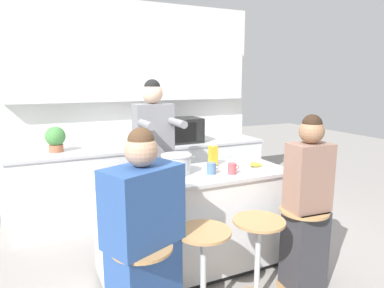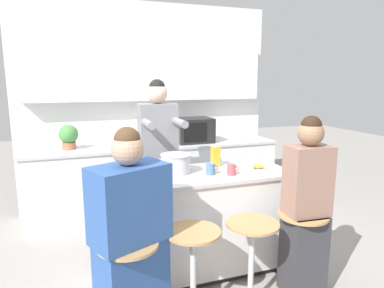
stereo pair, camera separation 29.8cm
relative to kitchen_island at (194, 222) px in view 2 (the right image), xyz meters
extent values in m
plane|color=gray|center=(0.00, 0.00, -0.46)|extent=(16.00, 16.00, 0.00)
cube|color=silver|center=(0.00, 1.86, 0.89)|extent=(3.36, 0.06, 2.70)
cube|color=silver|center=(0.00, 1.75, 1.36)|extent=(3.09, 0.16, 0.75)
cube|color=silver|center=(0.00, 1.47, -0.02)|extent=(3.09, 0.68, 0.89)
cube|color=#BCBCC1|center=(0.00, 1.47, 0.44)|extent=(3.12, 0.71, 0.03)
cube|color=black|center=(0.00, 0.00, -0.43)|extent=(1.59, 0.54, 0.06)
cube|color=silver|center=(0.00, 0.00, 0.01)|extent=(1.67, 0.62, 0.83)
cube|color=#BCBCC1|center=(0.00, 0.00, 0.44)|extent=(1.71, 0.66, 0.03)
cylinder|color=tan|center=(-0.68, -0.66, 0.22)|extent=(0.39, 0.39, 0.02)
cylinder|color=#B7BABC|center=(-0.23, -0.61, -0.12)|extent=(0.04, 0.04, 0.66)
cylinder|color=tan|center=(-0.23, -0.61, 0.22)|extent=(0.39, 0.39, 0.02)
cylinder|color=#B7BABC|center=(0.23, -0.63, -0.12)|extent=(0.04, 0.04, 0.66)
cylinder|color=tan|center=(0.23, -0.63, 0.22)|extent=(0.39, 0.39, 0.02)
cylinder|color=#B7BABC|center=(0.68, -0.61, -0.12)|extent=(0.04, 0.04, 0.66)
cylinder|color=tan|center=(0.68, -0.61, 0.22)|extent=(0.39, 0.39, 0.02)
cube|color=#383842|center=(-0.18, 0.59, -0.01)|extent=(0.32, 0.22, 0.91)
cube|color=slate|center=(-0.18, 0.59, 0.73)|extent=(0.37, 0.22, 0.58)
cylinder|color=slate|center=(-0.33, 0.32, 0.86)|extent=(0.07, 0.32, 0.07)
cylinder|color=slate|center=(-0.03, 0.32, 0.86)|extent=(0.07, 0.32, 0.07)
sphere|color=#DBB293|center=(-0.18, 0.59, 1.13)|extent=(0.20, 0.20, 0.20)
sphere|color=black|center=(-0.18, 0.59, 1.18)|extent=(0.16, 0.16, 0.16)
cube|color=#2D5193|center=(-0.66, -0.62, -0.12)|extent=(0.51, 0.42, 0.69)
cube|color=#2D5193|center=(-0.66, -0.62, 0.48)|extent=(0.55, 0.45, 0.51)
sphere|color=tan|center=(-0.66, -0.62, 0.83)|extent=(0.27, 0.27, 0.21)
sphere|color=#513823|center=(-0.66, -0.62, 0.89)|extent=(0.22, 0.22, 0.17)
cube|color=#333338|center=(0.70, -0.62, -0.12)|extent=(0.31, 0.29, 0.69)
cube|color=#896656|center=(0.70, -0.62, 0.50)|extent=(0.34, 0.24, 0.54)
sphere|color=#936B4C|center=(0.70, -0.62, 0.86)|extent=(0.21, 0.21, 0.19)
sphere|color=black|center=(0.70, -0.62, 0.92)|extent=(0.17, 0.17, 0.16)
cylinder|color=#B7BABC|center=(-0.15, 0.07, 0.53)|extent=(0.25, 0.25, 0.16)
cylinder|color=#B7BABC|center=(-0.15, 0.07, 0.62)|extent=(0.27, 0.27, 0.01)
cylinder|color=#B7BABC|center=(-0.30, 0.07, 0.58)|extent=(0.05, 0.01, 0.01)
cylinder|color=#B7BABC|center=(0.00, 0.07, 0.58)|extent=(0.05, 0.01, 0.01)
cylinder|color=silver|center=(-0.48, -0.01, 0.49)|extent=(0.21, 0.21, 0.08)
cylinder|color=#DB4C51|center=(0.28, -0.15, 0.50)|extent=(0.07, 0.07, 0.10)
torus|color=#DB4C51|center=(0.33, -0.15, 0.51)|extent=(0.04, 0.01, 0.04)
cylinder|color=#4C7099|center=(0.12, -0.07, 0.50)|extent=(0.08, 0.08, 0.10)
torus|color=#4C7099|center=(0.17, -0.07, 0.51)|extent=(0.04, 0.01, 0.04)
ellipsoid|color=yellow|center=(0.60, -0.05, 0.48)|extent=(0.12, 0.05, 0.05)
ellipsoid|color=yellow|center=(0.57, -0.02, 0.48)|extent=(0.09, 0.11, 0.05)
ellipsoid|color=yellow|center=(0.63, -0.02, 0.48)|extent=(0.10, 0.10, 0.05)
cube|color=gold|center=(0.28, 0.19, 0.55)|extent=(0.07, 0.07, 0.19)
cylinder|color=white|center=(0.28, 0.19, 0.65)|extent=(0.03, 0.03, 0.02)
cube|color=black|center=(0.49, 1.43, 0.61)|extent=(0.47, 0.38, 0.31)
cube|color=black|center=(0.45, 1.24, 0.61)|extent=(0.29, 0.01, 0.24)
cube|color=black|center=(0.66, 1.24, 0.61)|extent=(0.08, 0.01, 0.25)
cylinder|color=#A86042|center=(-1.03, 1.47, 0.49)|extent=(0.16, 0.16, 0.08)
sphere|color=#478942|center=(-1.03, 1.47, 0.63)|extent=(0.22, 0.22, 0.22)
camera|label=1|loc=(-1.24, -2.59, 1.26)|focal=32.00mm
camera|label=2|loc=(-0.97, -2.70, 1.26)|focal=32.00mm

